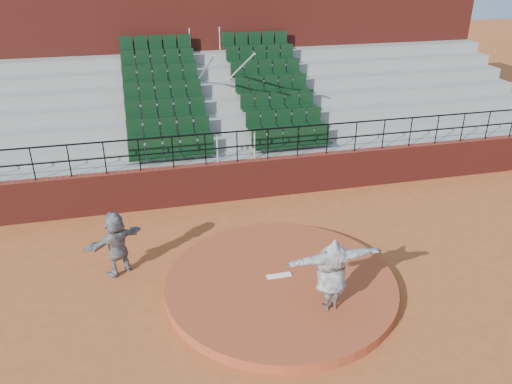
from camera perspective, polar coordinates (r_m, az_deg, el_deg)
ground at (r=12.23m, az=2.83°, el=-10.92°), size 90.00×90.00×0.00m
pitchers_mound at (r=12.16m, az=2.84°, el=-10.45°), size 5.50×5.50×0.25m
pitching_rubber at (r=12.19m, az=2.66°, el=-9.51°), size 0.60×0.15×0.03m
boundary_wall at (r=16.10m, az=-2.11°, el=1.36°), size 24.00×0.30×1.30m
wall_railing at (r=15.58m, az=-2.19°, el=5.98°), size 24.04×0.05×1.03m
seating_deck at (r=19.18m, az=-4.40°, el=7.87°), size 24.00×5.97×4.63m
press_box_facade at (r=22.48m, az=-6.36°, el=16.02°), size 24.00×3.00×7.10m
pitcher at (r=10.87m, az=8.64°, el=-9.26°), size 2.14×0.65×1.73m
fielder at (r=12.77m, az=-15.67°, el=-5.67°), size 1.61×1.24×1.70m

